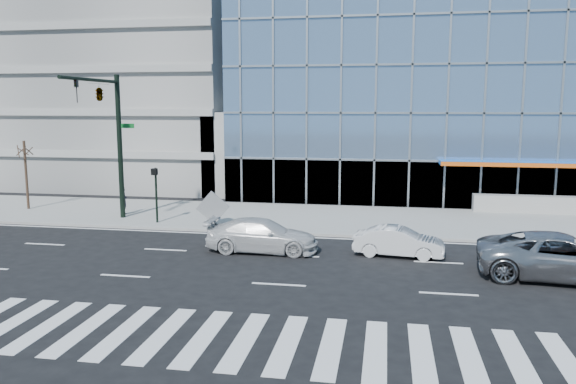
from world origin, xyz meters
name	(u,v)px	position (x,y,z in m)	size (l,w,h in m)	color
ground	(296,256)	(0.00, 0.00, 0.00)	(160.00, 160.00, 0.00)	black
sidewalk	(318,218)	(0.00, 8.00, 0.07)	(120.00, 8.00, 0.15)	gray
theatre_building	(514,93)	(14.00, 26.00, 7.50)	(42.00, 26.00, 15.00)	#6D8EB5
parking_garage	(127,67)	(-20.00, 26.00, 10.00)	(24.00, 24.00, 20.00)	gray
ramp_block	(256,152)	(-6.00, 18.00, 3.00)	(6.00, 8.00, 6.00)	gray
tower_backdrop	(186,0)	(-30.00, 70.00, 24.00)	(14.00, 14.00, 48.00)	gray
traffic_signal	(106,111)	(-11.00, 4.57, 6.16)	(1.14, 5.74, 8.00)	black
ped_signal_post	(156,186)	(-8.50, 4.94, 2.14)	(0.30, 0.33, 3.00)	black
street_tree_near	(24,150)	(-18.00, 7.50, 3.78)	(1.10, 1.10, 4.23)	#332319
silver_suv	(563,257)	(10.38, -1.50, 0.86)	(2.85, 6.19, 1.72)	#A2A3A7
white_suv	(262,235)	(-1.62, 0.53, 0.73)	(2.04, 5.01, 1.45)	silver
white_sedan	(399,242)	(4.38, 0.75, 0.64)	(1.35, 3.86, 1.27)	silver
pedestrian	(124,200)	(-11.29, 6.74, 0.99)	(0.61, 0.40, 1.68)	black
tilted_panel	(213,208)	(-5.32, 5.00, 1.07)	(1.30, 0.06, 1.30)	gray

